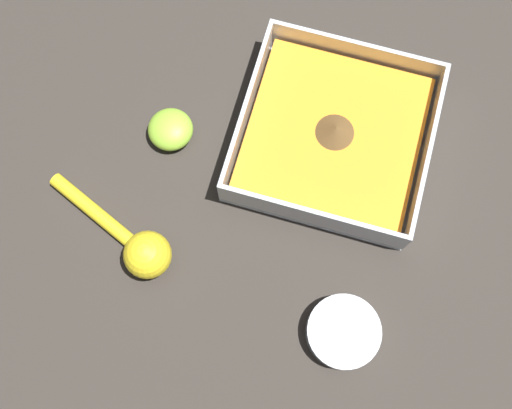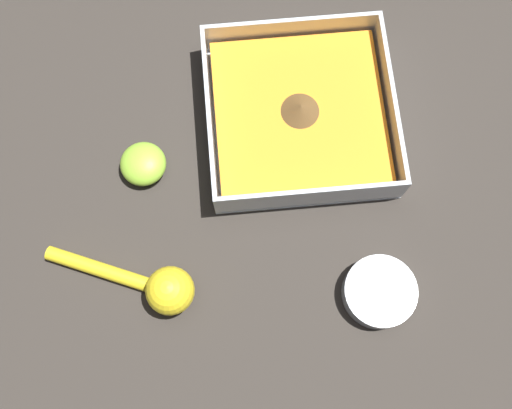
{
  "view_description": "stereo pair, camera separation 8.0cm",
  "coord_description": "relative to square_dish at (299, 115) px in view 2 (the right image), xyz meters",
  "views": [
    {
      "loc": [
        0.0,
        -0.33,
        0.81
      ],
      "look_at": [
        -0.06,
        -0.12,
        0.03
      ],
      "focal_mm": 42.0,
      "sensor_mm": 36.0,
      "label": 1
    },
    {
      "loc": [
        -0.08,
        -0.34,
        0.81
      ],
      "look_at": [
        -0.06,
        -0.12,
        0.03
      ],
      "focal_mm": 42.0,
      "sensor_mm": 36.0,
      "label": 2
    }
  ],
  "objects": [
    {
      "name": "lemon_squeezer",
      "position": [
        -0.21,
        -0.23,
        0.01
      ],
      "size": [
        0.2,
        0.11,
        0.06
      ],
      "rotation": [
        0.0,
        0.0,
        5.88
      ],
      "color": "yellow",
      "rests_on": "ground_plane"
    },
    {
      "name": "lemon_half",
      "position": [
        -0.23,
        -0.05,
        -0.0
      ],
      "size": [
        0.06,
        0.06,
        0.04
      ],
      "color": "#93CC38",
      "rests_on": "ground_plane"
    },
    {
      "name": "spice_bowl",
      "position": [
        0.08,
        -0.26,
        -0.01
      ],
      "size": [
        0.1,
        0.1,
        0.03
      ],
      "color": "silver",
      "rests_on": "ground_plane"
    },
    {
      "name": "ground_plane",
      "position": [
        -0.02,
        -0.01,
        -0.02
      ],
      "size": [
        4.0,
        4.0,
        0.0
      ],
      "primitive_type": "plane",
      "color": "#332D28"
    },
    {
      "name": "square_dish",
      "position": [
        0.0,
        0.0,
        0.0
      ],
      "size": [
        0.26,
        0.26,
        0.07
      ],
      "color": "silver",
      "rests_on": "ground_plane"
    }
  ]
}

